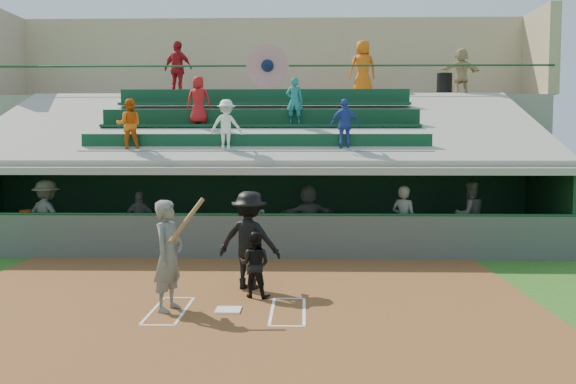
{
  "coord_description": "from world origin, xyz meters",
  "views": [
    {
      "loc": [
        1.3,
        -10.77,
        2.89
      ],
      "look_at": [
        0.94,
        3.5,
        1.8
      ],
      "focal_mm": 40.0,
      "sensor_mm": 36.0,
      "label": 1
    }
  ],
  "objects_px": {
    "home_plate": "(228,310)",
    "water_cooler": "(27,217)",
    "white_table": "(29,237)",
    "catcher": "(255,264)",
    "batter_at_plate": "(169,255)",
    "trash_bin": "(444,85)"
  },
  "relations": [
    {
      "from": "home_plate",
      "to": "water_cooler",
      "type": "height_order",
      "value": "water_cooler"
    },
    {
      "from": "home_plate",
      "to": "water_cooler",
      "type": "distance_m",
      "value": 8.55
    },
    {
      "from": "white_table",
      "to": "catcher",
      "type": "bearing_deg",
      "value": -56.68
    },
    {
      "from": "home_plate",
      "to": "water_cooler",
      "type": "bearing_deg",
      "value": 135.49
    },
    {
      "from": "white_table",
      "to": "batter_at_plate",
      "type": "bearing_deg",
      "value": -68.92
    },
    {
      "from": "batter_at_plate",
      "to": "water_cooler",
      "type": "height_order",
      "value": "batter_at_plate"
    },
    {
      "from": "catcher",
      "to": "water_cooler",
      "type": "distance_m",
      "value": 8.13
    },
    {
      "from": "white_table",
      "to": "home_plate",
      "type": "bearing_deg",
      "value": -63.68
    },
    {
      "from": "water_cooler",
      "to": "trash_bin",
      "type": "xyz_separation_m",
      "value": [
        12.47,
        7.02,
        4.08
      ]
    },
    {
      "from": "home_plate",
      "to": "white_table",
      "type": "bearing_deg",
      "value": 135.44
    },
    {
      "from": "trash_bin",
      "to": "white_table",
      "type": "bearing_deg",
      "value": -150.35
    },
    {
      "from": "catcher",
      "to": "water_cooler",
      "type": "relative_size",
      "value": 3.25
    },
    {
      "from": "home_plate",
      "to": "trash_bin",
      "type": "height_order",
      "value": "trash_bin"
    },
    {
      "from": "white_table",
      "to": "water_cooler",
      "type": "distance_m",
      "value": 0.55
    },
    {
      "from": "home_plate",
      "to": "white_table",
      "type": "xyz_separation_m",
      "value": [
        -6.01,
        5.91,
        0.36
      ]
    },
    {
      "from": "white_table",
      "to": "water_cooler",
      "type": "bearing_deg",
      "value": 122.69
    },
    {
      "from": "white_table",
      "to": "trash_bin",
      "type": "relative_size",
      "value": 0.97
    },
    {
      "from": "batter_at_plate",
      "to": "white_table",
      "type": "distance_m",
      "value": 7.75
    },
    {
      "from": "trash_bin",
      "to": "home_plate",
      "type": "bearing_deg",
      "value": -116.28
    },
    {
      "from": "trash_bin",
      "to": "catcher",
      "type": "bearing_deg",
      "value": -116.72
    },
    {
      "from": "water_cooler",
      "to": "white_table",
      "type": "bearing_deg",
      "value": -38.19
    },
    {
      "from": "home_plate",
      "to": "white_table",
      "type": "distance_m",
      "value": 8.44
    }
  ]
}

